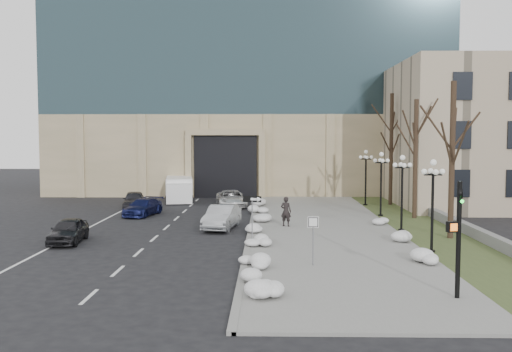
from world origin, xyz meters
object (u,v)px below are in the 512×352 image
(lamppost_a, at_px, (433,193))
(lamppost_b, at_px, (402,183))
(traffic_signal, at_px, (457,242))
(lamppost_d, at_px, (366,170))
(car_a, at_px, (68,231))
(car_d, at_px, (231,199))
(keep_sign, at_px, (313,230))
(car_e, at_px, (134,200))
(lamppost_c, at_px, (381,175))
(box_truck, at_px, (179,190))
(pedestrian, at_px, (286,211))
(one_way_sign, at_px, (255,205))
(car_c, at_px, (143,207))
(car_b, at_px, (222,217))

(lamppost_a, bearing_deg, lamppost_b, 90.00)
(traffic_signal, distance_m, lamppost_d, 27.80)
(lamppost_b, bearing_deg, lamppost_a, -90.00)
(traffic_signal, xyz_separation_m, lamppost_b, (1.47, 14.74, 0.93))
(car_a, distance_m, traffic_signal, 20.93)
(car_d, height_order, keep_sign, keep_sign)
(car_a, height_order, car_d, car_d)
(car_e, height_order, lamppost_c, lamppost_c)
(box_truck, bearing_deg, pedestrian, -67.38)
(one_way_sign, relative_size, lamppost_b, 0.58)
(box_truck, height_order, lamppost_d, lamppost_d)
(one_way_sign, bearing_deg, car_c, 137.53)
(traffic_signal, bearing_deg, car_a, 133.91)
(car_c, relative_size, box_truck, 0.63)
(car_e, bearing_deg, lamppost_d, -4.41)
(traffic_signal, xyz_separation_m, lamppost_d, (1.47, 27.74, 0.93))
(traffic_signal, relative_size, lamppost_d, 0.91)
(one_way_sign, relative_size, keep_sign, 1.19)
(one_way_sign, bearing_deg, car_a, -174.80)
(car_e, relative_size, lamppost_d, 0.89)
(car_e, bearing_deg, one_way_sign, -68.02)
(car_a, relative_size, pedestrian, 2.09)
(pedestrian, distance_m, lamppost_c, 8.90)
(lamppost_c, height_order, lamppost_d, same)
(box_truck, bearing_deg, one_way_sign, -79.97)
(pedestrian, relative_size, lamppost_b, 0.40)
(car_d, relative_size, keep_sign, 2.14)
(box_truck, relative_size, one_way_sign, 2.51)
(car_d, height_order, traffic_signal, traffic_signal)
(one_way_sign, bearing_deg, lamppost_d, 75.97)
(one_way_sign, xyz_separation_m, lamppost_c, (8.89, 11.65, 0.79))
(car_c, bearing_deg, lamppost_b, -9.21)
(car_b, xyz_separation_m, one_way_sign, (2.27, -6.14, 1.52))
(car_e, height_order, lamppost_a, lamppost_a)
(lamppost_c, bearing_deg, car_d, 152.32)
(keep_sign, bearing_deg, car_b, 119.72)
(car_c, height_order, keep_sign, keep_sign)
(lamppost_a, bearing_deg, car_e, 137.61)
(car_d, bearing_deg, traffic_signal, -79.68)
(car_d, bearing_deg, box_truck, 130.69)
(car_b, height_order, car_d, car_b)
(keep_sign, bearing_deg, box_truck, 115.83)
(car_c, xyz_separation_m, lamppost_a, (17.54, -13.49, 2.44))
(car_a, xyz_separation_m, traffic_signal, (17.83, -10.85, 1.46))
(lamppost_b, xyz_separation_m, lamppost_c, (0.00, 6.50, 0.00))
(lamppost_d, bearing_deg, lamppost_c, -90.00)
(one_way_sign, distance_m, lamppost_d, 20.23)
(pedestrian, distance_m, traffic_signal, 17.18)
(lamppost_d, bearing_deg, car_d, -177.05)
(lamppost_b, bearing_deg, car_b, 174.95)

